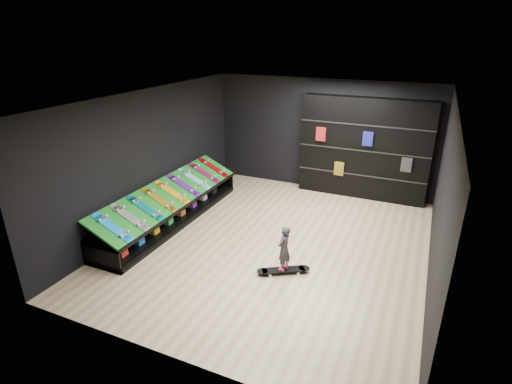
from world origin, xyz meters
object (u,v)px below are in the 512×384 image
at_px(child, 284,257).
at_px(display_rack, 172,211).
at_px(floor_skateboard, 283,271).
at_px(back_shelving, 364,149).

bearing_deg(child, display_rack, -97.03).
bearing_deg(floor_skateboard, child, -121.41).
relative_size(display_rack, floor_skateboard, 4.59).
relative_size(back_shelving, floor_skateboard, 3.34).
distance_m(floor_skateboard, child, 0.31).
bearing_deg(display_rack, back_shelving, 41.86).
height_order(display_rack, back_shelving, back_shelving).
xyz_separation_m(display_rack, back_shelving, (3.71, 3.32, 1.06)).
distance_m(display_rack, floor_skateboard, 3.28).
bearing_deg(back_shelving, floor_skateboard, -97.71).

